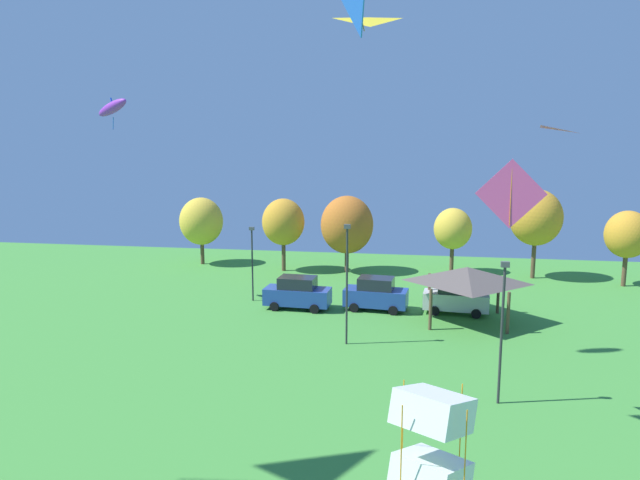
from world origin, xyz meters
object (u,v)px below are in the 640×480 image
Objects in this scene: kite_flying_4 at (370,47)px; kite_flying_6 at (432,443)px; treeline_tree_0 at (201,221)px; treeline_tree_2 at (347,225)px; kite_flying_1 at (112,108)px; light_post_2 at (502,325)px; parked_car_third_from_left at (456,298)px; parked_car_leftmost at (298,293)px; treeline_tree_5 at (628,235)px; treeline_tree_3 at (453,229)px; light_post_0 at (347,278)px; treeline_tree_4 at (536,218)px; kite_flying_8 at (511,194)px; park_pavilion at (467,275)px; light_post_3 at (252,259)px; kite_flying_5 at (580,154)px; treeline_tree_1 at (283,222)px; parked_car_second_from_left at (376,294)px.

kite_flying_4 is 14.16m from kite_flying_6.
treeline_tree_2 is at bearing -5.01° from treeline_tree_0.
kite_flying_1 is 0.53× the size of treeline_tree_0.
treeline_tree_2 reaches higher than light_post_2.
parked_car_leftmost is at bearing -171.79° from parked_car_third_from_left.
treeline_tree_3 is at bearing 168.45° from treeline_tree_5.
kite_flying_4 is 15.56m from light_post_0.
treeline_tree_0 is at bearing 87.81° from kite_flying_1.
treeline_tree_4 is (13.83, 19.37, 1.39)m from light_post_0.
kite_flying_8 is 0.43× the size of light_post_2.
parked_car_leftmost is 12.98m from treeline_tree_2.
treeline_tree_3 reaches higher than park_pavilion.
light_post_2 is at bearing 83.90° from kite_flying_8.
parked_car_third_from_left is 0.64× the size of light_post_0.
kite_flying_6 reaches higher than light_post_3.
kite_flying_5 reaches higher than park_pavilion.
light_post_3 is 10.58m from treeline_tree_1.
light_post_2 is (0.99, -13.84, 2.48)m from parked_car_third_from_left.
treeline_tree_0 is at bearing -179.96° from treeline_tree_3.
kite_flying_1 reaches higher than treeline_tree_3.
light_post_3 is (-15.07, 2.53, 0.06)m from park_pavilion.
kite_flying_1 reaches higher than kite_flying_6.
kite_flying_8 reaches higher than treeline_tree_3.
park_pavilion reaches higher than parked_car_leftmost.
park_pavilion is at bearing -40.55° from treeline_tree_1.
treeline_tree_4 reaches higher than parked_car_third_from_left.
kite_flying_1 reaches higher than treeline_tree_2.
light_post_2 reaches higher than park_pavilion.
treeline_tree_2 is at bearing 111.86° from parked_car_second_from_left.
parked_car_third_from_left is (2.44, 29.92, -5.40)m from kite_flying_6.
light_post_0 reaches higher than treeline_tree_3.
kite_flying_1 is 25.80m from kite_flying_4.
park_pavilion is 15.43m from treeline_tree_4.
kite_flying_8 reaches higher than park_pavilion.
kite_flying_8 reaches higher than parked_car_leftmost.
light_post_0 is at bearing -50.80° from treeline_tree_0.
kite_flying_8 reaches higher than light_post_3.
kite_flying_6 reaches higher than light_post_2.
treeline_tree_4 reaches higher than treeline_tree_3.
treeline_tree_3 is at bearing 104.11° from kite_flying_5.
treeline_tree_3 is at bearing 7.69° from treeline_tree_2.
parked_car_third_from_left is 18.88m from treeline_tree_1.
parked_car_leftmost is 0.78× the size of park_pavilion.
treeline_tree_5 is (28.55, 9.41, 1.11)m from light_post_3.
parked_car_second_from_left is at bearing -5.85° from light_post_3.
treeline_tree_0 is at bearing 175.76° from treeline_tree_5.
light_post_2 reaches higher than treeline_tree_5.
treeline_tree_5 is (28.69, -1.08, -0.25)m from treeline_tree_1.
light_post_0 reaches higher than light_post_3.
light_post_3 is at bearing -54.65° from treeline_tree_0.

